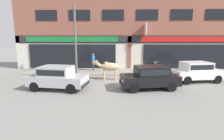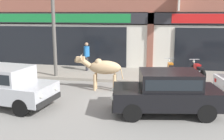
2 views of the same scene
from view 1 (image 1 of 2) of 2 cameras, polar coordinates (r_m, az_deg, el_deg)
name	(u,v)px [view 1 (image 1 of 2)]	position (r m, az deg, el deg)	size (l,w,h in m)	color
ground_plane	(134,83)	(12.62, 7.09, -4.23)	(90.00, 90.00, 0.00)	gray
sidewalk	(130,72)	(16.27, 5.94, -0.62)	(19.00, 3.13, 0.15)	gray
shop_building	(130,27)	(17.82, 5.79, 13.79)	(23.00, 1.40, 8.91)	#8E5142
cow	(108,67)	(13.28, -1.15, 1.02)	(2.15, 0.58, 1.61)	tan
car_0	(57,77)	(11.37, -17.43, -2.06)	(3.75, 2.04, 1.46)	black
car_1	(196,71)	(14.17, 25.83, -0.22)	(3.79, 2.17, 1.46)	black
car_2	(150,76)	(11.17, 12.29, -2.03)	(3.78, 2.15, 1.46)	black
motorcycle_0	(143,68)	(15.92, 10.21, 0.71)	(0.52, 1.81, 0.88)	black
motorcycle_1	(159,68)	(16.07, 14.96, 0.60)	(0.66, 1.78, 0.88)	black
pedestrian	(93,60)	(16.48, -6.16, 3.24)	(0.32, 0.50, 1.60)	#2D2D33
utility_pole	(75,40)	(15.09, -11.86, 9.60)	(0.18, 0.18, 5.73)	#595651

